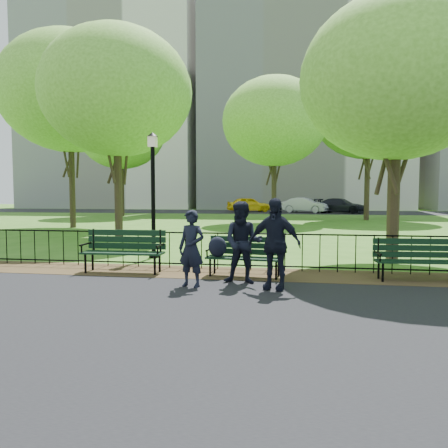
% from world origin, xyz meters
% --- Properties ---
extents(ground, '(120.00, 120.00, 0.00)m').
position_xyz_m(ground, '(0.00, 0.00, 0.00)').
color(ground, '#35671B').
extents(asphalt_path, '(60.00, 9.20, 0.01)m').
position_xyz_m(asphalt_path, '(0.00, -3.40, 0.01)').
color(asphalt_path, black).
rests_on(asphalt_path, ground).
extents(dirt_strip, '(60.00, 1.60, 0.01)m').
position_xyz_m(dirt_strip, '(0.00, 1.50, 0.01)').
color(dirt_strip, '#3D2B19').
rests_on(dirt_strip, ground).
extents(far_street, '(70.00, 9.00, 0.01)m').
position_xyz_m(far_street, '(0.00, 35.00, 0.01)').
color(far_street, black).
rests_on(far_street, ground).
extents(iron_fence, '(24.06, 0.06, 1.00)m').
position_xyz_m(iron_fence, '(0.00, 2.00, 0.50)').
color(iron_fence, black).
rests_on(iron_fence, ground).
extents(apartment_west, '(22.00, 15.00, 26.00)m').
position_xyz_m(apartment_west, '(-22.00, 48.00, 13.00)').
color(apartment_west, white).
rests_on(apartment_west, ground).
extents(apartment_mid, '(24.00, 15.00, 30.00)m').
position_xyz_m(apartment_mid, '(2.00, 48.00, 15.00)').
color(apartment_mid, beige).
rests_on(apartment_mid, ground).
extents(park_bench_main, '(1.72, 0.70, 0.95)m').
position_xyz_m(park_bench_main, '(-0.13, 1.18, 0.60)').
color(park_bench_main, black).
rests_on(park_bench_main, ground).
extents(park_bench_left_a, '(1.90, 0.63, 1.07)m').
position_xyz_m(park_bench_left_a, '(-2.67, 1.28, 0.61)').
color(park_bench_left_a, black).
rests_on(park_bench_left_a, ground).
extents(park_bench_right_a, '(1.72, 0.64, 0.96)m').
position_xyz_m(park_bench_right_a, '(3.73, 1.34, 0.55)').
color(park_bench_right_a, black).
rests_on(park_bench_right_a, ground).
extents(lamppost, '(0.32, 0.32, 3.54)m').
position_xyz_m(lamppost, '(-2.75, 3.63, 1.93)').
color(lamppost, black).
rests_on(lamppost, ground).
extents(tree_near_w, '(6.16, 6.16, 8.59)m').
position_xyz_m(tree_near_w, '(-6.03, 8.94, 5.96)').
color(tree_near_w, '#2D2116').
rests_on(tree_near_w, ground).
extents(tree_near_e, '(4.95, 4.95, 6.90)m').
position_xyz_m(tree_near_e, '(3.77, 3.79, 4.78)').
color(tree_near_e, '#2D2116').
rests_on(tree_near_e, ground).
extents(tree_mid_w, '(7.38, 7.38, 10.29)m').
position_xyz_m(tree_mid_w, '(-10.58, 13.53, 7.15)').
color(tree_mid_w, '#2D2116').
rests_on(tree_mid_w, ground).
extents(tree_far_c, '(6.46, 6.46, 9.00)m').
position_xyz_m(tree_far_c, '(-0.11, 19.14, 6.25)').
color(tree_far_c, '#2D2116').
rests_on(tree_far_c, ground).
extents(tree_far_e, '(7.68, 7.68, 10.70)m').
position_xyz_m(tree_far_e, '(6.05, 22.98, 7.43)').
color(tree_far_e, '#2D2116').
rests_on(tree_far_e, ground).
extents(tree_far_w, '(6.96, 6.96, 9.70)m').
position_xyz_m(tree_far_w, '(-12.56, 25.12, 6.74)').
color(tree_far_w, '#2D2116').
rests_on(tree_far_w, ground).
extents(person_left, '(0.63, 0.50, 1.50)m').
position_xyz_m(person_left, '(-0.76, -0.02, 0.76)').
color(person_left, black).
rests_on(person_left, asphalt_path).
extents(person_mid, '(0.83, 0.47, 1.66)m').
position_xyz_m(person_mid, '(0.20, 0.45, 0.84)').
color(person_mid, black).
rests_on(person_mid, asphalt_path).
extents(person_right, '(1.09, 0.66, 1.73)m').
position_xyz_m(person_right, '(0.85, 0.02, 0.88)').
color(person_right, black).
rests_on(person_right, asphalt_path).
extents(taxi, '(4.64, 3.36, 1.47)m').
position_xyz_m(taxi, '(-3.32, 34.68, 0.75)').
color(taxi, yellow).
rests_on(taxi, far_street).
extents(sedan_silver, '(4.59, 3.05, 1.43)m').
position_xyz_m(sedan_silver, '(2.13, 33.58, 0.73)').
color(sedan_silver, '#9C9EA3').
rests_on(sedan_silver, far_street).
extents(sedan_dark, '(5.07, 3.72, 1.37)m').
position_xyz_m(sedan_dark, '(5.38, 33.53, 0.69)').
color(sedan_dark, black).
rests_on(sedan_dark, far_street).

